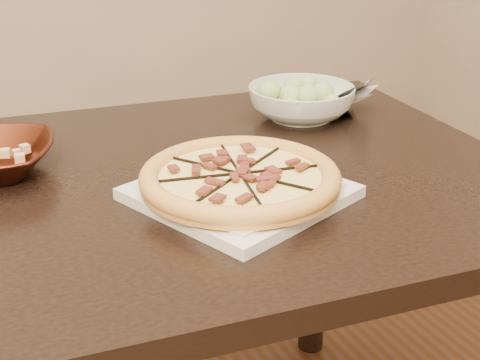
{
  "coord_description": "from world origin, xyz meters",
  "views": [
    {
      "loc": [
        -0.44,
        -0.82,
        1.18
      ],
      "look_at": [
        -0.04,
        0.01,
        0.78
      ],
      "focal_mm": 50.0,
      "sensor_mm": 36.0,
      "label": 1
    }
  ],
  "objects_px": {
    "plate": "(240,192)",
    "salad_bowl": "(301,103)",
    "dining_table": "(138,241)",
    "pizza": "(240,178)"
  },
  "relations": [
    {
      "from": "dining_table",
      "to": "plate",
      "type": "relative_size",
      "value": 3.9
    },
    {
      "from": "plate",
      "to": "salad_bowl",
      "type": "distance_m",
      "value": 0.41
    },
    {
      "from": "dining_table",
      "to": "salad_bowl",
      "type": "xyz_separation_m",
      "value": [
        0.41,
        0.16,
        0.14
      ]
    },
    {
      "from": "dining_table",
      "to": "plate",
      "type": "height_order",
      "value": "plate"
    },
    {
      "from": "plate",
      "to": "salad_bowl",
      "type": "xyz_separation_m",
      "value": [
        0.28,
        0.3,
        0.02
      ]
    },
    {
      "from": "pizza",
      "to": "salad_bowl",
      "type": "distance_m",
      "value": 0.41
    },
    {
      "from": "pizza",
      "to": "salad_bowl",
      "type": "xyz_separation_m",
      "value": [
        0.28,
        0.3,
        -0.0
      ]
    },
    {
      "from": "dining_table",
      "to": "salad_bowl",
      "type": "bearing_deg",
      "value": 21.88
    },
    {
      "from": "dining_table",
      "to": "plate",
      "type": "distance_m",
      "value": 0.22
    },
    {
      "from": "dining_table",
      "to": "salad_bowl",
      "type": "distance_m",
      "value": 0.46
    }
  ]
}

